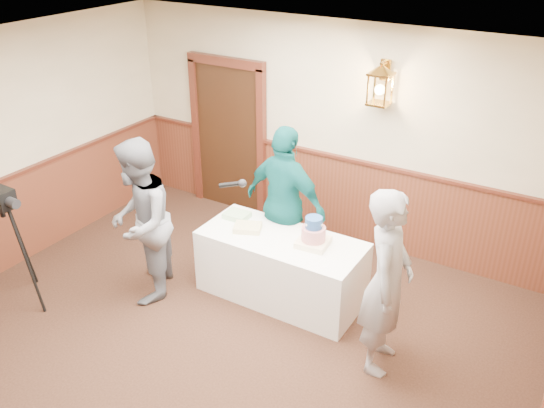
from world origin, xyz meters
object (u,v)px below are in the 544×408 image
at_px(sheet_cake_green, 237,215).
at_px(assistant_p, 285,204).
at_px(display_table, 281,267).
at_px(baker, 387,282).
at_px(tv_camera_rig, 12,253).
at_px(tiered_cake, 313,234).
at_px(sheet_cake_yellow, 248,228).
at_px(interviewer, 140,222).

xyz_separation_m(sheet_cake_green, assistant_p, (0.47, 0.30, 0.14)).
distance_m(display_table, sheet_cake_green, 0.79).
relative_size(sheet_cake_green, baker, 0.15).
height_order(baker, tv_camera_rig, baker).
bearing_deg(sheet_cake_green, display_table, -11.06).
bearing_deg(tiered_cake, display_table, -172.35).
relative_size(display_table, sheet_cake_yellow, 6.11).
bearing_deg(sheet_cake_yellow, tiered_cake, 6.83).
height_order(display_table, tv_camera_rig, tv_camera_rig).
xyz_separation_m(tiered_cake, tv_camera_rig, (-2.77, -1.63, -0.25)).
distance_m(sheet_cake_yellow, baker, 1.81).
bearing_deg(tv_camera_rig, interviewer, 38.39).
xyz_separation_m(baker, tv_camera_rig, (-3.77, -1.15, -0.29)).
distance_m(assistant_p, tv_camera_rig, 3.01).
xyz_separation_m(sheet_cake_green, interviewer, (-0.65, -0.89, 0.14)).
relative_size(tiered_cake, sheet_cake_green, 1.28).
height_order(assistant_p, tv_camera_rig, assistant_p).
bearing_deg(interviewer, display_table, 89.78).
xyz_separation_m(display_table, tv_camera_rig, (-2.42, -1.59, 0.25)).
xyz_separation_m(tiered_cake, baker, (0.99, -0.49, 0.04)).
distance_m(sheet_cake_green, baker, 2.10).
distance_m(display_table, assistant_p, 0.73).
relative_size(tiered_cake, interviewer, 0.19).
height_order(tiered_cake, sheet_cake_yellow, tiered_cake).
bearing_deg(tv_camera_rig, sheet_cake_yellow, 38.82).
bearing_deg(baker, sheet_cake_yellow, 67.48).
relative_size(baker, tv_camera_rig, 1.32).
distance_m(interviewer, baker, 2.69).
bearing_deg(sheet_cake_yellow, baker, -12.62).
bearing_deg(tiered_cake, baker, -26.05).
distance_m(display_table, tv_camera_rig, 2.90).
distance_m(sheet_cake_yellow, sheet_cake_green, 0.31).
distance_m(sheet_cake_green, assistant_p, 0.57).
distance_m(sheet_cake_yellow, interviewer, 1.16).
relative_size(interviewer, baker, 1.01).
distance_m(tiered_cake, tv_camera_rig, 3.23).
bearing_deg(tv_camera_rig, assistant_p, 43.69).
bearing_deg(tiered_cake, interviewer, -154.39).
xyz_separation_m(sheet_cake_yellow, sheet_cake_green, (-0.26, 0.17, 0.00)).
bearing_deg(interviewer, baker, 66.74).
distance_m(baker, tv_camera_rig, 3.95).
relative_size(sheet_cake_green, tv_camera_rig, 0.20).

